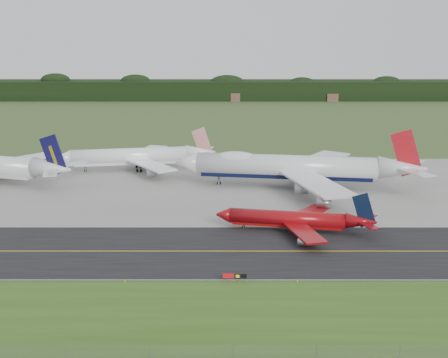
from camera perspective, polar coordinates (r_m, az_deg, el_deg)
ground at (r=137.40m, az=3.08°, el=-6.02°), size 600.00×600.00×0.00m
grass_verge at (r=105.24m, az=4.09°, el=-12.52°), size 400.00×30.00×0.01m
taxiway at (r=133.65m, az=3.17°, el=-6.60°), size 400.00×32.00×0.02m
apron at (r=186.11m, az=2.26°, el=-0.66°), size 400.00×78.00×0.01m
taxiway_centreline at (r=133.64m, az=3.17°, el=-6.59°), size 400.00×0.40×0.00m
taxiway_edge_line at (r=119.27m, az=3.57°, el=-9.20°), size 400.00×0.25×0.00m
perimeter_fence at (r=93.27m, az=4.67°, el=-15.47°), size 320.00×0.10×320.00m
horizon_treeline at (r=404.93m, az=1.06°, el=8.04°), size 700.00×25.00×12.00m
jet_ba_747 at (r=183.86m, az=6.50°, el=1.09°), size 73.25×60.08×18.44m
jet_red_737 at (r=146.09m, az=6.58°, el=-3.72°), size 37.25×29.96×10.09m
jet_star_tail at (r=207.69m, az=-7.89°, el=2.05°), size 52.32×43.26×13.83m
taxiway_sign at (r=118.18m, az=0.98°, el=-8.87°), size 4.44×0.39×1.48m
edge_marker_left at (r=119.50m, az=-9.05°, el=-9.19°), size 0.16×0.16×0.50m
edge_marker_center at (r=118.84m, az=6.73°, el=-9.25°), size 0.16×0.16×0.50m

